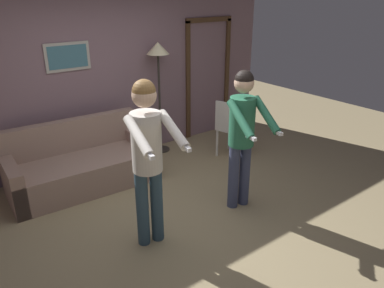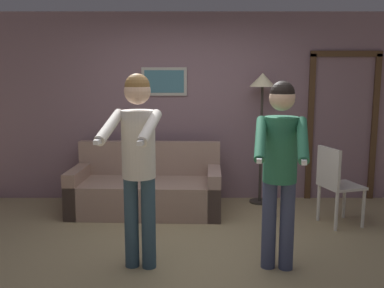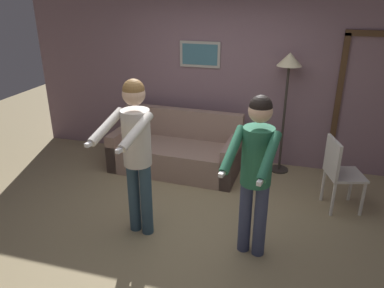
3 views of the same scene
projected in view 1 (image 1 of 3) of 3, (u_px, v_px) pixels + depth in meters
The scene contains 7 objects.
ground_plane at pixel (176, 217), 4.46m from camera, with size 12.00×12.00×0.00m, color #9A8862.
back_wall_assembly at pixel (96, 78), 5.50m from camera, with size 6.40×0.10×2.60m.
couch at pixel (81, 167), 5.09m from camera, with size 1.93×0.93×0.87m.
torchiere_lamp at pixel (158, 61), 5.76m from camera, with size 0.35×0.35×1.78m.
person_standing_left at pixel (148, 149), 3.63m from camera, with size 0.51×0.75×1.77m.
person_standing_right at pixel (243, 128), 4.32m from camera, with size 0.51×0.68×1.70m.
dining_chair_distant at pixel (230, 126), 5.88m from camera, with size 0.52×0.52×0.93m.
Camera 1 is at (-2.12, -3.14, 2.52)m, focal length 35.00 mm.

